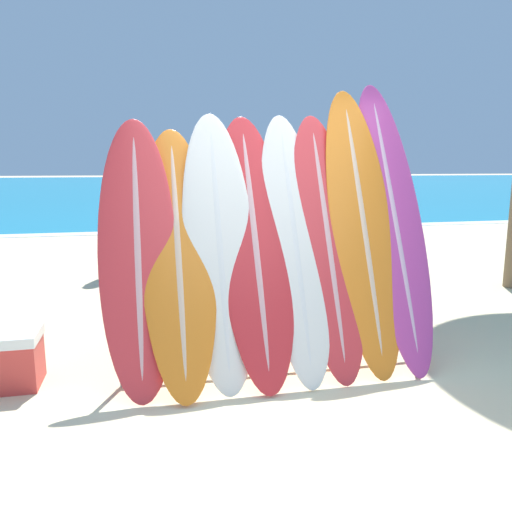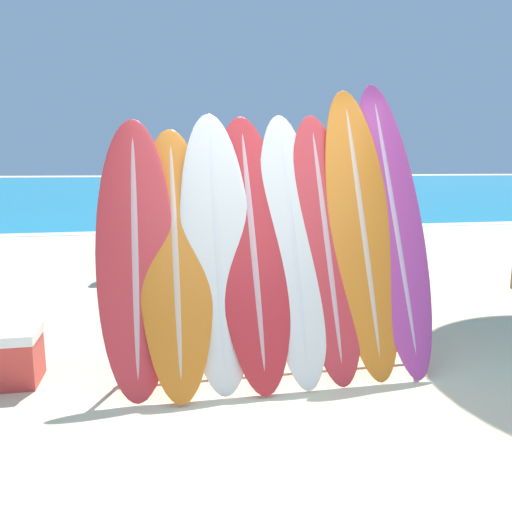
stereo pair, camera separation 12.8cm
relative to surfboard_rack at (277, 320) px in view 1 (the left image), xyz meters
name	(u,v)px [view 1 (the left image)]	position (x,y,z in m)	size (l,w,h in m)	color
ground_plane	(316,412)	(0.09, -0.72, -0.45)	(160.00, 160.00, 0.00)	beige
ocean_water	(157,186)	(0.09, 38.43, -0.45)	(120.00, 60.00, 0.01)	teal
surfboard_rack	(277,320)	(0.00, 0.00, 0.00)	(2.53, 0.04, 0.82)	gray
surfboard_slot_0	(138,253)	(-1.09, 0.08, 0.59)	(0.59, 0.97, 2.08)	red
surfboard_slot_1	(178,255)	(-0.78, 0.08, 0.56)	(0.58, 1.17, 2.02)	orange
surfboard_slot_2	(219,246)	(-0.46, 0.09, 0.62)	(0.57, 1.03, 2.14)	silver
surfboard_slot_3	(255,244)	(-0.17, 0.10, 0.62)	(0.60, 1.19, 2.14)	red
surfboard_slot_4	(295,242)	(0.17, 0.11, 0.62)	(0.53, 1.12, 2.15)	silver
surfboard_slot_5	(328,241)	(0.46, 0.10, 0.62)	(0.55, 1.07, 2.15)	red
surfboard_slot_6	(362,226)	(0.78, 0.14, 0.74)	(0.56, 1.13, 2.38)	orange
surfboard_slot_7	(393,220)	(1.08, 0.17, 0.78)	(0.53, 1.23, 2.45)	#B23D8E
person_near_water	(118,213)	(-1.43, 4.27, 0.50)	(0.29, 0.23, 1.74)	#A87A5B
person_mid_beach	(323,226)	(1.41, 2.81, 0.40)	(0.27, 0.23, 1.56)	#846047
cooler_box	(7,359)	(-2.11, 0.20, -0.23)	(0.49, 0.41, 0.44)	red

